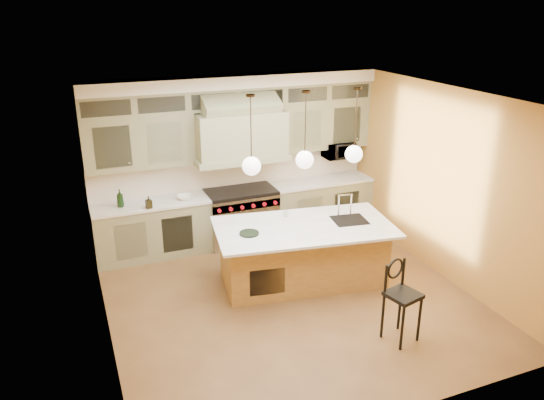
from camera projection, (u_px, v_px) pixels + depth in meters
name	position (u px, v px, depth m)	size (l,w,h in m)	color
floor	(290.00, 299.00, 7.65)	(5.00, 5.00, 0.00)	brown
ceiling	(293.00, 97.00, 6.62)	(5.00, 5.00, 0.00)	white
wall_back	(234.00, 157.00, 9.30)	(5.00, 5.00, 0.00)	#AF7A30
wall_front	(399.00, 295.00, 4.97)	(5.00, 5.00, 0.00)	#AF7A30
wall_left	(98.00, 234.00, 6.26)	(5.00, 5.00, 0.00)	#AF7A30
wall_right	(442.00, 183.00, 8.01)	(5.00, 5.00, 0.00)	#AF7A30
back_cabinetry	(238.00, 163.00, 9.08)	(5.00, 0.77, 2.90)	gray
range	(241.00, 215.00, 9.34)	(1.20, 0.74, 0.96)	silver
kitchen_island	(303.00, 252.00, 8.01)	(2.79, 1.75, 1.35)	olive
counter_stool	(401.00, 296.00, 6.56)	(0.45, 0.45, 1.07)	black
microwave	(338.00, 150.00, 9.77)	(0.54, 0.37, 0.30)	black
oil_bottle_a	(120.00, 198.00, 8.43)	(0.11, 0.11, 0.29)	black
oil_bottle_b	(149.00, 202.00, 8.39)	(0.09, 0.09, 0.20)	black
fruit_bowl	(185.00, 197.00, 8.80)	(0.26, 0.26, 0.06)	white
cup	(286.00, 214.00, 8.14)	(0.09, 0.09, 0.09)	silver
pendant_left	(251.00, 164.00, 7.21)	(0.26, 0.26, 1.11)	#2D2319
pendant_center	(305.00, 158.00, 7.49)	(0.26, 0.26, 1.11)	#2D2319
pendant_right	(354.00, 152.00, 7.77)	(0.26, 0.26, 1.11)	#2D2319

